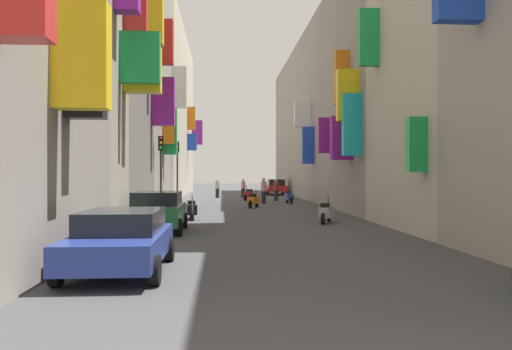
% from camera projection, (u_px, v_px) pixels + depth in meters
% --- Properties ---
extents(ground_plane, '(140.00, 140.00, 0.00)m').
position_uv_depth(ground_plane, '(246.00, 206.00, 33.30)').
color(ground_plane, '#424244').
extents(building_left_mid_c, '(7.06, 11.36, 14.54)m').
position_uv_depth(building_left_mid_c, '(116.00, 89.00, 32.28)').
color(building_left_mid_c, gray).
rests_on(building_left_mid_c, ground).
extents(building_left_far, '(7.21, 24.79, 15.54)m').
position_uv_depth(building_left_far, '(154.00, 114.00, 50.32)').
color(building_left_far, '#BCB29E').
rests_on(building_left_far, ground).
extents(building_right_mid_b, '(7.25, 6.50, 13.04)m').
position_uv_depth(building_right_mid_b, '(405.00, 89.00, 27.17)').
color(building_right_mid_b, gray).
rests_on(building_right_mid_b, ground).
extents(building_right_mid_c, '(7.17, 33.37, 13.39)m').
position_uv_depth(building_right_mid_c, '(328.00, 122.00, 47.06)').
color(building_right_mid_c, gray).
rests_on(building_right_mid_c, ground).
extents(parked_car_blue, '(2.01, 4.23, 1.33)m').
position_uv_depth(parked_car_blue, '(121.00, 239.00, 11.34)').
color(parked_car_blue, navy).
rests_on(parked_car_blue, ground).
extents(parked_car_red, '(1.89, 4.11, 1.50)m').
position_uv_depth(parked_car_red, '(276.00, 187.00, 50.65)').
color(parked_car_red, '#B21E1E').
rests_on(parked_car_red, ground).
extents(parked_car_green, '(2.03, 3.94, 1.45)m').
position_uv_depth(parked_car_green, '(157.00, 211.00, 19.03)').
color(parked_car_green, '#236638').
rests_on(parked_car_green, ground).
extents(scooter_red, '(0.87, 1.87, 1.13)m').
position_uv_depth(scooter_red, '(249.00, 194.00, 40.51)').
color(scooter_red, red).
rests_on(scooter_red, ground).
extents(scooter_blue, '(0.53, 1.84, 1.13)m').
position_uv_depth(scooter_blue, '(289.00, 197.00, 36.56)').
color(scooter_blue, '#2D4CAD').
rests_on(scooter_blue, ground).
extents(scooter_orange, '(0.80, 1.78, 1.13)m').
position_uv_depth(scooter_orange, '(253.00, 200.00, 31.95)').
color(scooter_orange, orange).
rests_on(scooter_orange, ground).
extents(scooter_black, '(0.57, 1.94, 1.13)m').
position_uv_depth(scooter_black, '(192.00, 209.00, 24.06)').
color(scooter_black, black).
rests_on(scooter_black, ground).
extents(scooter_silver, '(0.83, 1.83, 1.13)m').
position_uv_depth(scooter_silver, '(326.00, 212.00, 22.34)').
color(scooter_silver, '#ADADB2').
rests_on(scooter_silver, ground).
extents(pedestrian_crossing, '(0.46, 0.46, 1.60)m').
position_uv_depth(pedestrian_crossing, '(243.00, 188.00, 45.10)').
color(pedestrian_crossing, black).
rests_on(pedestrian_crossing, ground).
extents(pedestrian_near_left, '(0.53, 0.53, 1.63)m').
position_uv_depth(pedestrian_near_left, '(217.00, 188.00, 44.37)').
color(pedestrian_near_left, black).
rests_on(pedestrian_near_left, ground).
extents(pedestrian_near_right, '(0.54, 0.54, 1.78)m').
position_uv_depth(pedestrian_near_right, '(264.00, 191.00, 36.24)').
color(pedestrian_near_right, '#272727').
rests_on(pedestrian_near_right, ground).
extents(pedestrian_mid_street, '(0.47, 0.47, 1.66)m').
position_uv_depth(pedestrian_mid_street, '(276.00, 190.00, 39.74)').
color(pedestrian_mid_street, '#252525').
rests_on(pedestrian_mid_street, ground).
extents(traffic_light_near_corner, '(0.26, 0.34, 4.03)m').
position_uv_depth(traffic_light_near_corner, '(161.00, 161.00, 26.99)').
color(traffic_light_near_corner, '#2D2D2D').
rests_on(traffic_light_near_corner, ground).
extents(traffic_light_far_corner, '(0.26, 0.34, 4.30)m').
position_uv_depth(traffic_light_far_corner, '(177.00, 161.00, 36.56)').
color(traffic_light_far_corner, '#2D2D2D').
rests_on(traffic_light_far_corner, ground).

